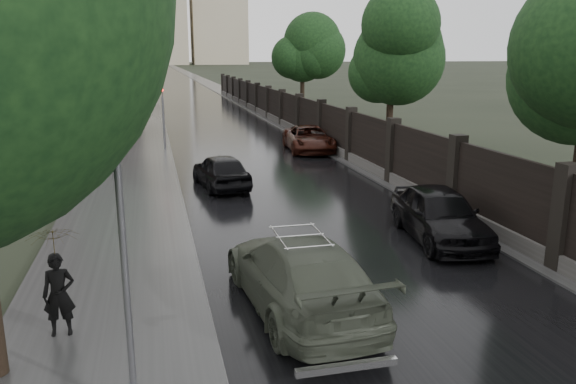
{
  "coord_description": "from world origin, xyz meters",
  "views": [
    {
      "loc": [
        -4.93,
        -6.04,
        5.2
      ],
      "look_at": [
        -1.38,
        8.58,
        1.5
      ],
      "focal_mm": 35.0,
      "sensor_mm": 36.0,
      "label": 1
    }
  ],
  "objects_px": {
    "car_right_far": "(309,139)",
    "pedestrian_umbrella": "(54,251)",
    "tree_right_c": "(303,57)",
    "car_right_near": "(440,214)",
    "tree_left_far": "(95,54)",
    "lamp_post": "(123,246)",
    "traffic_light": "(163,108)",
    "volga_sedan": "(300,274)",
    "hatchback_left": "(221,171)",
    "tree_right_b": "(392,59)"
  },
  "relations": [
    {
      "from": "car_right_far",
      "to": "pedestrian_umbrella",
      "type": "relative_size",
      "value": 2.05
    },
    {
      "from": "tree_right_c",
      "to": "car_right_near",
      "type": "distance_m",
      "value": 32.74
    },
    {
      "from": "tree_right_c",
      "to": "car_right_near",
      "type": "relative_size",
      "value": 1.55
    },
    {
      "from": "tree_left_far",
      "to": "lamp_post",
      "type": "bearing_deg",
      "value": -84.79
    },
    {
      "from": "traffic_light",
      "to": "car_right_far",
      "type": "distance_m",
      "value": 8.05
    },
    {
      "from": "tree_right_c",
      "to": "car_right_far",
      "type": "bearing_deg",
      "value": -103.86
    },
    {
      "from": "tree_right_c",
      "to": "volga_sedan",
      "type": "relative_size",
      "value": 1.3
    },
    {
      "from": "pedestrian_umbrella",
      "to": "traffic_light",
      "type": "bearing_deg",
      "value": 82.7
    },
    {
      "from": "pedestrian_umbrella",
      "to": "hatchback_left",
      "type": "bearing_deg",
      "value": 68.8
    },
    {
      "from": "tree_left_far",
      "to": "tree_right_c",
      "type": "relative_size",
      "value": 1.05
    },
    {
      "from": "hatchback_left",
      "to": "car_right_near",
      "type": "distance_m",
      "value": 9.55
    },
    {
      "from": "tree_right_b",
      "to": "tree_right_c",
      "type": "bearing_deg",
      "value": 90.0
    },
    {
      "from": "car_right_far",
      "to": "tree_left_far",
      "type": "bearing_deg",
      "value": 154.44
    },
    {
      "from": "hatchback_left",
      "to": "tree_right_c",
      "type": "bearing_deg",
      "value": -120.15
    },
    {
      "from": "lamp_post",
      "to": "hatchback_left",
      "type": "relative_size",
      "value": 1.25
    },
    {
      "from": "car_right_far",
      "to": "car_right_near",
      "type": "bearing_deg",
      "value": -87.27
    },
    {
      "from": "tree_left_far",
      "to": "pedestrian_umbrella",
      "type": "relative_size",
      "value": 3.02
    },
    {
      "from": "lamp_post",
      "to": "volga_sedan",
      "type": "bearing_deg",
      "value": 42.08
    },
    {
      "from": "volga_sedan",
      "to": "car_right_far",
      "type": "height_order",
      "value": "volga_sedan"
    },
    {
      "from": "volga_sedan",
      "to": "pedestrian_umbrella",
      "type": "relative_size",
      "value": 2.2
    },
    {
      "from": "lamp_post",
      "to": "car_right_far",
      "type": "height_order",
      "value": "lamp_post"
    },
    {
      "from": "lamp_post",
      "to": "traffic_light",
      "type": "xyz_separation_m",
      "value": [
        1.1,
        23.49,
        -0.27
      ]
    },
    {
      "from": "tree_right_c",
      "to": "volga_sedan",
      "type": "bearing_deg",
      "value": -105.15
    },
    {
      "from": "volga_sedan",
      "to": "pedestrian_umbrella",
      "type": "height_order",
      "value": "pedestrian_umbrella"
    },
    {
      "from": "tree_left_far",
      "to": "pedestrian_umbrella",
      "type": "height_order",
      "value": "tree_left_far"
    },
    {
      "from": "tree_right_b",
      "to": "pedestrian_umbrella",
      "type": "height_order",
      "value": "tree_right_b"
    },
    {
      "from": "lamp_post",
      "to": "hatchback_left",
      "type": "bearing_deg",
      "value": 78.03
    },
    {
      "from": "tree_right_c",
      "to": "tree_left_far",
      "type": "bearing_deg",
      "value": -147.17
    },
    {
      "from": "volga_sedan",
      "to": "car_right_near",
      "type": "distance_m",
      "value": 6.06
    },
    {
      "from": "tree_right_c",
      "to": "pedestrian_umbrella",
      "type": "distance_m",
      "value": 38.7
    },
    {
      "from": "tree_right_c",
      "to": "volga_sedan",
      "type": "xyz_separation_m",
      "value": [
        -9.62,
        -35.54,
        -4.17
      ]
    },
    {
      "from": "lamp_post",
      "to": "pedestrian_umbrella",
      "type": "distance_m",
      "value": 3.11
    },
    {
      "from": "tree_left_far",
      "to": "tree_right_c",
      "type": "bearing_deg",
      "value": 32.83
    },
    {
      "from": "tree_left_far",
      "to": "car_right_far",
      "type": "relative_size",
      "value": 1.47
    },
    {
      "from": "car_right_near",
      "to": "hatchback_left",
      "type": "bearing_deg",
      "value": 130.29
    },
    {
      "from": "volga_sedan",
      "to": "car_right_far",
      "type": "distance_m",
      "value": 19.71
    },
    {
      "from": "volga_sedan",
      "to": "hatchback_left",
      "type": "height_order",
      "value": "volga_sedan"
    },
    {
      "from": "car_right_near",
      "to": "pedestrian_umbrella",
      "type": "distance_m",
      "value": 10.39
    },
    {
      "from": "lamp_post",
      "to": "car_right_near",
      "type": "xyz_separation_m",
      "value": [
        8.3,
        6.36,
        -1.9
      ]
    },
    {
      "from": "tree_right_b",
      "to": "car_right_near",
      "type": "xyz_separation_m",
      "value": [
        -4.6,
        -14.14,
        -4.18
      ]
    },
    {
      "from": "hatchback_left",
      "to": "car_right_far",
      "type": "bearing_deg",
      "value": -135.29
    },
    {
      "from": "tree_left_far",
      "to": "volga_sedan",
      "type": "height_order",
      "value": "tree_left_far"
    },
    {
      "from": "tree_right_c",
      "to": "car_right_near",
      "type": "height_order",
      "value": "tree_right_c"
    },
    {
      "from": "tree_left_far",
      "to": "hatchback_left",
      "type": "xyz_separation_m",
      "value": [
        5.64,
        -14.17,
        -4.55
      ]
    },
    {
      "from": "pedestrian_umbrella",
      "to": "tree_right_c",
      "type": "bearing_deg",
      "value": 67.72
    },
    {
      "from": "hatchback_left",
      "to": "lamp_post",
      "type": "bearing_deg",
      "value": 70.08
    },
    {
      "from": "lamp_post",
      "to": "volga_sedan",
      "type": "distance_m",
      "value": 4.81
    },
    {
      "from": "traffic_light",
      "to": "pedestrian_umbrella",
      "type": "relative_size",
      "value": 1.64
    },
    {
      "from": "pedestrian_umbrella",
      "to": "tree_left_far",
      "type": "bearing_deg",
      "value": 92.17
    },
    {
      "from": "traffic_light",
      "to": "tree_right_c",
      "type": "bearing_deg",
      "value": 51.82
    }
  ]
}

